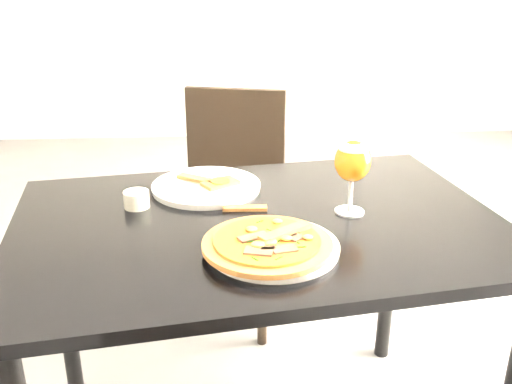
{
  "coord_description": "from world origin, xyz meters",
  "views": [
    {
      "loc": [
        -0.37,
        -1.59,
        1.34
      ],
      "look_at": [
        -0.29,
        -0.33,
        0.83
      ],
      "focal_mm": 40.0,
      "sensor_mm": 36.0,
      "label": 1
    }
  ],
  "objects": [
    {
      "name": "loose_crust",
      "position": [
        -0.31,
        -0.25,
        0.75
      ],
      "size": [
        0.11,
        0.03,
        0.01
      ],
      "primitive_type": "cube",
      "rotation": [
        0.0,
        0.0,
        -0.04
      ],
      "color": "brown",
      "rests_on": "dining_table"
    },
    {
      "name": "chair_far",
      "position": [
        -0.34,
        0.46,
        0.49
      ],
      "size": [
        0.5,
        0.5,
        0.89
      ],
      "rotation": [
        0.0,
        0.0,
        -0.24
      ],
      "color": "black",
      "rests_on": "ground"
    },
    {
      "name": "crust_scraps",
      "position": [
        -0.4,
        -0.1,
        0.77
      ],
      "size": [
        0.18,
        0.13,
        0.01
      ],
      "rotation": [
        0.0,
        0.0,
        -0.14
      ],
      "color": "brown",
      "rests_on": "plate_second"
    },
    {
      "name": "beer_glass",
      "position": [
        -0.05,
        -0.29,
        0.89
      ],
      "size": [
        0.09,
        0.09,
        0.19
      ],
      "color": "silver",
      "rests_on": "dining_table"
    },
    {
      "name": "plate_second",
      "position": [
        -0.41,
        -0.1,
        0.76
      ],
      "size": [
        0.31,
        0.31,
        0.02
      ],
      "primitive_type": "cylinder",
      "rotation": [
        0.0,
        0.0,
        0.02
      ],
      "color": "silver",
      "rests_on": "dining_table"
    },
    {
      "name": "pizza",
      "position": [
        -0.27,
        -0.49,
        0.78
      ],
      "size": [
        0.29,
        0.29,
        0.03
      ],
      "rotation": [
        0.0,
        0.0,
        0.3
      ],
      "color": "brown",
      "rests_on": "plate_main"
    },
    {
      "name": "dining_table",
      "position": [
        -0.28,
        -0.31,
        0.66
      ],
      "size": [
        1.31,
        0.97,
        0.75
      ],
      "rotation": [
        0.0,
        0.0,
        0.15
      ],
      "color": "black",
      "rests_on": "ground"
    },
    {
      "name": "sauce_cup",
      "position": [
        -0.59,
        -0.22,
        0.77
      ],
      "size": [
        0.07,
        0.07,
        0.04
      ],
      "color": "beige",
      "rests_on": "dining_table"
    },
    {
      "name": "plate_main",
      "position": [
        -0.26,
        -0.48,
        0.76
      ],
      "size": [
        0.37,
        0.37,
        0.02
      ],
      "primitive_type": "cylinder",
      "rotation": [
        0.0,
        0.0,
        0.36
      ],
      "color": "silver",
      "rests_on": "dining_table"
    },
    {
      "name": "ground",
      "position": [
        0.0,
        0.0,
        0.0
      ],
      "size": [
        6.0,
        6.0,
        0.0
      ],
      "primitive_type": "plane",
      "color": "#5B5A5D",
      "rests_on": "ground"
    }
  ]
}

